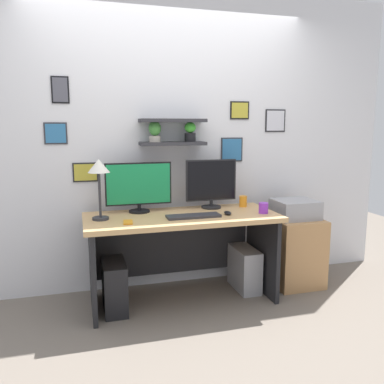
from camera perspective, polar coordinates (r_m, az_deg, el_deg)
ground_plane at (r=3.59m, az=-1.36°, el=-15.02°), size 8.00×8.00×0.00m
back_wall_assembly at (r=3.70m, az=-3.16°, el=7.33°), size 4.40×0.24×2.70m
desk at (r=3.46m, az=-1.63°, el=-6.49°), size 1.61×0.68×0.75m
monitor_left at (r=3.46m, az=-7.58°, el=0.81°), size 0.57×0.18×0.43m
monitor_right at (r=3.61m, az=2.73°, el=1.28°), size 0.47×0.18×0.44m
keyboard at (r=3.27m, az=0.21°, el=-3.43°), size 0.44×0.14×0.02m
computer_mouse at (r=3.37m, az=5.09°, el=-2.99°), size 0.06×0.09×0.03m
desk_lamp at (r=3.21m, az=-13.08°, el=2.76°), size 0.17×0.17×0.48m
cell_phone at (r=3.13m, az=-9.07°, el=-4.25°), size 0.08×0.15×0.01m
coffee_mug at (r=3.46m, az=10.11°, el=-2.25°), size 0.08×0.08×0.09m
pen_cup at (r=3.71m, az=7.26°, el=-1.32°), size 0.07×0.07×0.10m
drawer_cabinet at (r=3.96m, az=14.20°, el=-8.07°), size 0.44×0.50×0.63m
printer at (r=3.86m, az=14.44°, el=-2.36°), size 0.38×0.34×0.17m
computer_tower_left at (r=3.40m, az=-10.97°, el=-12.96°), size 0.18×0.40×0.41m
computer_tower_right at (r=3.77m, az=7.46°, el=-10.73°), size 0.18×0.40×0.38m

